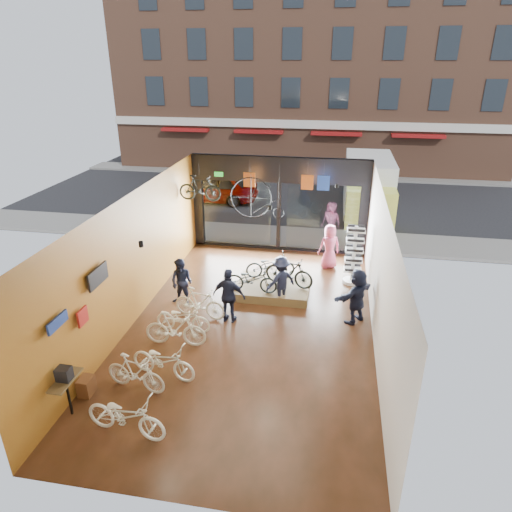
% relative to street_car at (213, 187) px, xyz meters
% --- Properties ---
extents(ground_plane, '(7.00, 12.00, 0.04)m').
position_rel_street_car_xyz_m(ground_plane, '(4.34, -12.00, -0.83)').
color(ground_plane, black).
rests_on(ground_plane, ground).
extents(ceiling, '(7.00, 12.00, 0.04)m').
position_rel_street_car_xyz_m(ceiling, '(4.34, -12.00, 3.01)').
color(ceiling, black).
rests_on(ceiling, ground).
extents(wall_left, '(0.04, 12.00, 3.80)m').
position_rel_street_car_xyz_m(wall_left, '(0.82, -12.00, 1.09)').
color(wall_left, '#AA7721').
rests_on(wall_left, ground).
extents(wall_right, '(0.04, 12.00, 3.80)m').
position_rel_street_car_xyz_m(wall_right, '(7.86, -12.00, 1.09)').
color(wall_right, beige).
rests_on(wall_right, ground).
extents(wall_back, '(7.00, 0.04, 3.80)m').
position_rel_street_car_xyz_m(wall_back, '(4.34, -18.02, 1.09)').
color(wall_back, beige).
rests_on(wall_back, ground).
extents(storefront, '(7.00, 0.26, 3.80)m').
position_rel_street_car_xyz_m(storefront, '(4.34, -6.00, 1.09)').
color(storefront, black).
rests_on(storefront, ground).
extents(exit_sign, '(0.35, 0.06, 0.18)m').
position_rel_street_car_xyz_m(exit_sign, '(1.94, -6.12, 2.24)').
color(exit_sign, '#198C26').
rests_on(exit_sign, storefront).
extents(street_road, '(30.00, 18.00, 0.02)m').
position_rel_street_car_xyz_m(street_road, '(4.34, 3.00, -0.82)').
color(street_road, black).
rests_on(street_road, ground).
extents(sidewalk_near, '(30.00, 2.40, 0.12)m').
position_rel_street_car_xyz_m(sidewalk_near, '(4.34, -4.80, -0.75)').
color(sidewalk_near, slate).
rests_on(sidewalk_near, ground).
extents(sidewalk_far, '(30.00, 2.00, 0.12)m').
position_rel_street_car_xyz_m(sidewalk_far, '(4.34, 7.00, -0.75)').
color(sidewalk_far, slate).
rests_on(sidewalk_far, ground).
extents(opposite_building, '(26.00, 5.00, 14.00)m').
position_rel_street_car_xyz_m(opposite_building, '(4.34, 9.50, 6.19)').
color(opposite_building, brown).
rests_on(opposite_building, ground).
extents(street_car, '(4.77, 1.92, 1.63)m').
position_rel_street_car_xyz_m(street_car, '(0.00, 0.00, 0.00)').
color(street_car, gray).
rests_on(street_car, street_road).
extents(box_truck, '(2.28, 6.85, 2.70)m').
position_rel_street_car_xyz_m(box_truck, '(8.12, -1.00, 0.54)').
color(box_truck, silver).
rests_on(box_truck, street_road).
extents(floor_bike_0, '(1.91, 0.89, 0.96)m').
position_rel_street_car_xyz_m(floor_bike_0, '(2.54, -16.59, -0.33)').
color(floor_bike_0, silver).
rests_on(floor_bike_0, ground_plane).
extents(floor_bike_1, '(1.62, 0.71, 0.94)m').
position_rel_street_car_xyz_m(floor_bike_1, '(2.15, -15.23, -0.34)').
color(floor_bike_1, silver).
rests_on(floor_bike_1, ground_plane).
extents(floor_bike_2, '(1.82, 0.93, 0.91)m').
position_rel_street_car_xyz_m(floor_bike_2, '(2.63, -14.66, -0.36)').
color(floor_bike_2, silver).
rests_on(floor_bike_2, ground_plane).
extents(floor_bike_3, '(1.72, 0.54, 1.03)m').
position_rel_street_car_xyz_m(floor_bike_3, '(2.48, -13.32, -0.30)').
color(floor_bike_3, silver).
rests_on(floor_bike_3, ground_plane).
extents(floor_bike_4, '(1.63, 0.61, 0.84)m').
position_rel_street_car_xyz_m(floor_bike_4, '(2.45, -12.61, -0.39)').
color(floor_bike_4, silver).
rests_on(floor_bike_4, ground_plane).
extents(floor_bike_5, '(1.69, 0.72, 0.99)m').
position_rel_street_car_xyz_m(floor_bike_5, '(2.71, -11.81, -0.32)').
color(floor_bike_5, silver).
rests_on(floor_bike_5, ground_plane).
extents(display_platform, '(2.40, 1.80, 0.30)m').
position_rel_street_car_xyz_m(display_platform, '(4.68, -9.86, -0.66)').
color(display_platform, brown).
rests_on(display_platform, ground_plane).
extents(display_bike_left, '(1.68, 0.63, 0.87)m').
position_rel_street_car_xyz_m(display_bike_left, '(4.06, -10.46, -0.08)').
color(display_bike_left, black).
rests_on(display_bike_left, display_platform).
extents(display_bike_mid, '(1.76, 0.98, 1.02)m').
position_rel_street_car_xyz_m(display_bike_mid, '(5.19, -9.83, -0.00)').
color(display_bike_mid, black).
rests_on(display_bike_mid, display_platform).
extents(display_bike_right, '(1.77, 0.99, 0.88)m').
position_rel_street_car_xyz_m(display_bike_right, '(4.49, -9.30, -0.07)').
color(display_bike_right, black).
rests_on(display_bike_right, display_platform).
extents(customer_1, '(0.87, 0.75, 1.55)m').
position_rel_street_car_xyz_m(customer_1, '(1.93, -11.11, -0.04)').
color(customer_1, '#161C33').
rests_on(customer_1, ground_plane).
extents(customer_2, '(1.05, 0.55, 1.71)m').
position_rel_street_car_xyz_m(customer_2, '(3.64, -11.86, 0.04)').
color(customer_2, '#161C33').
rests_on(customer_2, ground_plane).
extents(customer_3, '(1.18, 1.12, 1.60)m').
position_rel_street_car_xyz_m(customer_3, '(5.00, -10.48, -0.01)').
color(customer_3, '#161C33').
rests_on(customer_3, ground_plane).
extents(customer_4, '(0.97, 0.81, 1.68)m').
position_rel_street_car_xyz_m(customer_4, '(6.44, -7.49, 0.03)').
color(customer_4, '#CC4C72').
rests_on(customer_4, ground_plane).
extents(customer_5, '(1.40, 1.55, 1.71)m').
position_rel_street_car_xyz_m(customer_5, '(7.34, -11.22, 0.04)').
color(customer_5, '#161C33').
rests_on(customer_5, ground_plane).
extents(sunglasses_rack, '(0.66, 0.56, 2.10)m').
position_rel_street_car_xyz_m(sunglasses_rack, '(7.29, -8.62, 0.24)').
color(sunglasses_rack, white).
rests_on(sunglasses_rack, ground_plane).
extents(wall_merch, '(0.40, 2.40, 2.60)m').
position_rel_street_car_xyz_m(wall_merch, '(0.96, -15.50, 0.49)').
color(wall_merch, navy).
rests_on(wall_merch, wall_left).
extents(penny_farthing, '(1.93, 0.06, 1.55)m').
position_rel_street_car_xyz_m(penny_farthing, '(3.80, -7.45, 1.69)').
color(penny_farthing, black).
rests_on(penny_farthing, ceiling).
extents(hung_bike, '(1.59, 0.49, 0.95)m').
position_rel_street_car_xyz_m(hung_bike, '(1.65, -7.80, 2.11)').
color(hung_bike, black).
rests_on(hung_bike, ceiling).
extents(jersey_left, '(0.45, 0.03, 0.55)m').
position_rel_street_car_xyz_m(jersey_left, '(3.30, -6.80, 2.24)').
color(jersey_left, '#CC5919').
rests_on(jersey_left, ceiling).
extents(jersey_mid, '(0.45, 0.03, 0.55)m').
position_rel_street_car_xyz_m(jersey_mid, '(5.47, -6.80, 2.24)').
color(jersey_mid, '#CC5919').
rests_on(jersey_mid, ceiling).
extents(jersey_right, '(0.45, 0.03, 0.55)m').
position_rel_street_car_xyz_m(jersey_right, '(6.06, -6.80, 2.24)').
color(jersey_right, '#1E3F99').
rests_on(jersey_right, ceiling).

